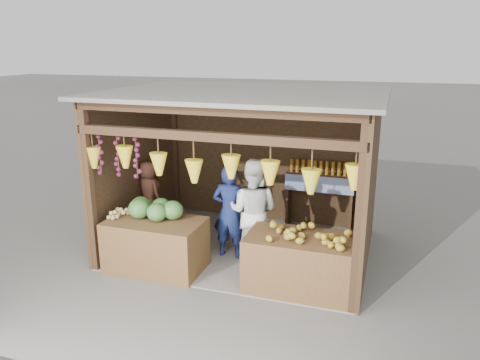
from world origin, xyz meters
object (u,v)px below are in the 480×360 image
Objects in this scene: counter_left at (156,245)px; woman_standing at (253,211)px; counter_right at (300,263)px; man_standing at (230,212)px; vendor_seated at (149,192)px.

woman_standing is at bearing 28.76° from counter_left.
counter_right is at bearing 1.76° from counter_left.
woman_standing is (0.40, -0.03, 0.07)m from man_standing.
counter_right is 0.97× the size of man_standing.
woman_standing reaches higher than man_standing.
man_standing is 1.69m from vendor_seated.
man_standing reaches higher than counter_right.
woman_standing is (1.33, 0.73, 0.45)m from counter_left.
man_standing reaches higher than vendor_seated.
woman_standing reaches higher than counter_left.
counter_left is 1.58m from woman_standing.
man_standing is 0.91× the size of woman_standing.
woman_standing is at bearing 143.34° from counter_right.
vendor_seated is at bearing 122.33° from counter_left.
counter_left is 0.94× the size of man_standing.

